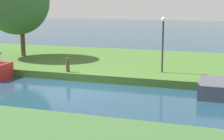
{
  "coord_description": "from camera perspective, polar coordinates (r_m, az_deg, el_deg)",
  "views": [
    {
      "loc": [
        6.76,
        -14.5,
        4.23
      ],
      "look_at": [
        1.68,
        1.2,
        0.9
      ],
      "focal_mm": 55.97,
      "sensor_mm": 36.0,
      "label": 1
    }
  ],
  "objects": [
    {
      "name": "riverbank_far",
      "position": [
        22.9,
        0.46,
        1.27
      ],
      "size": [
        72.0,
        10.0,
        0.4
      ],
      "primitive_type": "cube",
      "color": "#3D6328",
      "rests_on": "ground_plane"
    },
    {
      "name": "willow_tree_left",
      "position": [
        24.32,
        -15.34,
        10.8
      ],
      "size": [
        4.33,
        4.32,
        5.97
      ],
      "color": "#4F3E28",
      "rests_on": "riverbank_far"
    },
    {
      "name": "lamp_post",
      "position": [
        18.64,
        8.31,
        5.2
      ],
      "size": [
        0.24,
        0.24,
        2.95
      ],
      "color": "#333338",
      "rests_on": "riverbank_far"
    },
    {
      "name": "mooring_post_near",
      "position": [
        18.94,
        -7.25,
        0.83
      ],
      "size": [
        0.2,
        0.2,
        0.77
      ],
      "primitive_type": "cylinder",
      "color": "#483C25",
      "rests_on": "riverbank_far"
    },
    {
      "name": "ground_plane",
      "position": [
        16.55,
        -6.85,
        -3.48
      ],
      "size": [
        120.0,
        120.0,
        0.0
      ],
      "primitive_type": "plane",
      "color": "#1C3B4F"
    }
  ]
}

